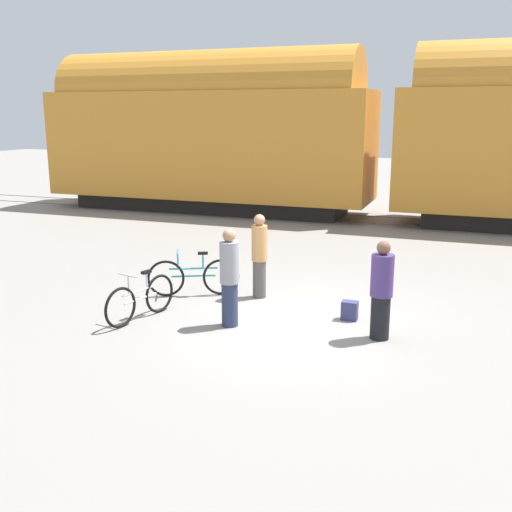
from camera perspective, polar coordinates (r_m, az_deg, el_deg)
The scene contains 10 objects.
ground_plane at distance 10.61m, azimuth 3.13°, elevation -6.24°, with size 80.00×80.00×0.00m, color gray.
freight_train at distance 20.60m, azimuth 12.27°, elevation 11.69°, with size 24.88×3.06×5.76m.
rail_near at distance 20.20m, azimuth 11.55°, elevation 3.04°, with size 36.88×0.07×0.01m, color #4C4238.
rail_far at distance 21.60m, azimuth 12.13°, elevation 3.68°, with size 36.88×0.07×0.01m, color #4C4238.
bicycle_teal at distance 12.01m, azimuth -5.96°, elevation -1.98°, with size 1.68×0.85×0.92m.
bicycle_silver at distance 10.77m, azimuth -10.93°, elevation -4.06°, with size 0.51×1.65×0.89m.
person_in_tan at distance 11.73m, azimuth 0.33°, elevation 0.03°, with size 0.31×0.31×1.67m.
person_in_purple at distance 9.78m, azimuth 11.86°, elevation -3.27°, with size 0.36×0.36×1.62m.
person_in_grey at distance 10.15m, azimuth -2.54°, elevation -2.08°, with size 0.33×0.33×1.70m.
backpack at distance 10.76m, azimuth 8.91°, elevation -5.15°, with size 0.28×0.20×0.34m.
Camera 1 is at (2.88, -9.57, 3.58)m, focal length 42.00 mm.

